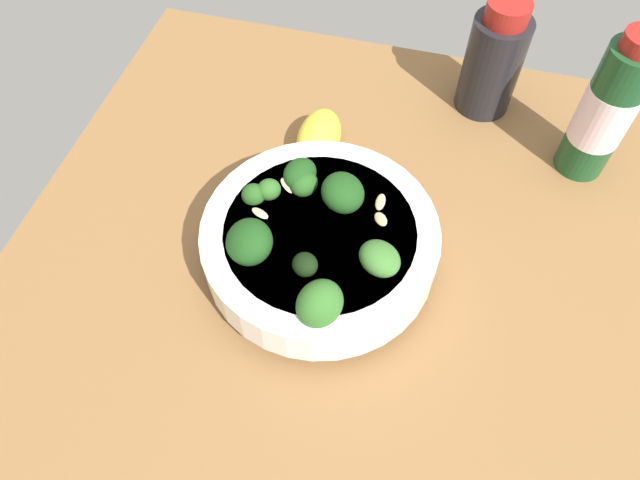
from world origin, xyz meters
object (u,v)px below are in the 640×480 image
Objects in this scene: lemon_wedge at (319,138)px; bottle_tall at (606,111)px; bottle_short at (493,61)px; bowl_of_broccoli at (319,242)px.

lemon_wedge is 0.47× the size of bottle_tall.
bottle_short is at bearing 148.70° from bottle_tall.
bottle_tall is 13.94cm from bottle_short.
bowl_of_broccoli is 1.30× the size of bottle_tall.
bowl_of_broccoli is 2.74× the size of lemon_wedge.
bottle_tall is at bearing 39.09° from bowl_of_broccoli.
bottle_short is (-11.82, 7.19, -1.70)cm from bottle_tall.
bottle_short is (17.28, 13.02, 4.21)cm from lemon_wedge.
bottle_short is at bearing 64.18° from bowl_of_broccoli.
bottle_short reaches higher than lemon_wedge.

